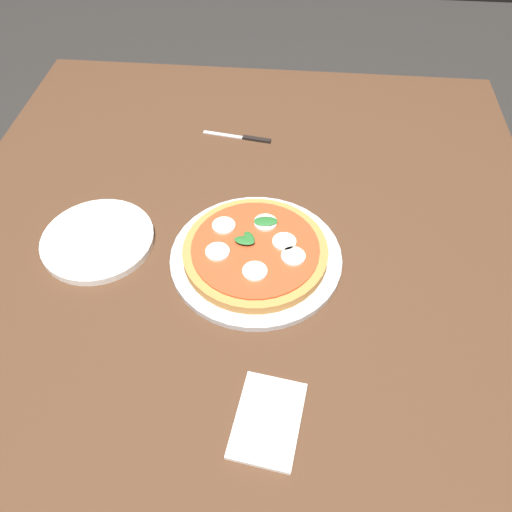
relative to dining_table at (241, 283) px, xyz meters
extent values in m
plane|color=#2D2B28|center=(0.00, 0.00, -0.66)|extent=(6.00, 6.00, 0.00)
cube|color=#4C301E|center=(0.00, 0.00, 0.07)|extent=(1.30, 1.15, 0.04)
cube|color=#4C301E|center=(-0.57, -0.49, -0.30)|extent=(0.07, 0.07, 0.71)
cube|color=#4C301E|center=(-0.57, 0.49, -0.30)|extent=(0.07, 0.07, 0.71)
cylinder|color=silver|center=(0.01, 0.03, 0.10)|extent=(0.30, 0.30, 0.01)
cylinder|color=#C6843F|center=(0.01, 0.03, 0.11)|extent=(0.26, 0.26, 0.02)
cylinder|color=#CC4723|center=(0.01, 0.03, 0.12)|extent=(0.23, 0.23, 0.00)
cylinder|color=white|center=(0.07, 0.03, 0.13)|extent=(0.04, 0.04, 0.00)
cylinder|color=white|center=(0.03, 0.10, 0.13)|extent=(0.04, 0.04, 0.00)
cylinder|color=white|center=(0.00, 0.08, 0.13)|extent=(0.04, 0.04, 0.00)
cylinder|color=white|center=(-0.04, 0.04, 0.13)|extent=(0.04, 0.04, 0.00)
cylinder|color=white|center=(-0.03, -0.03, 0.13)|extent=(0.04, 0.04, 0.00)
cylinder|color=white|center=(0.03, -0.03, 0.13)|extent=(0.04, 0.04, 0.00)
ellipsoid|color=#286B2D|center=(0.00, 0.02, 0.13)|extent=(0.04, 0.03, 0.00)
ellipsoid|color=#286B2D|center=(0.01, 0.01, 0.13)|extent=(0.02, 0.04, 0.00)
ellipsoid|color=#286B2D|center=(-0.04, 0.04, 0.13)|extent=(0.03, 0.05, 0.00)
cylinder|color=white|center=(0.00, -0.26, 0.10)|extent=(0.20, 0.20, 0.01)
cube|color=white|center=(0.31, 0.08, 0.10)|extent=(0.14, 0.11, 0.01)
cube|color=black|center=(-0.34, 0.00, 0.09)|extent=(0.02, 0.07, 0.01)
cube|color=silver|center=(-0.35, -0.08, 0.09)|extent=(0.02, 0.09, 0.00)
camera|label=1|loc=(0.60, 0.09, 0.78)|focal=35.76mm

